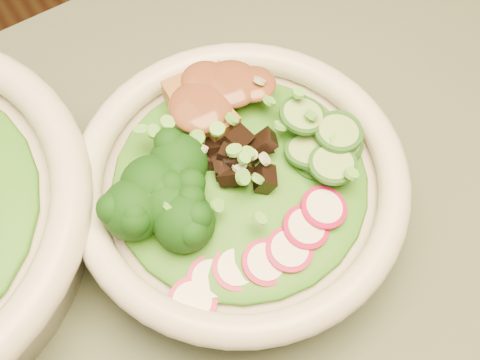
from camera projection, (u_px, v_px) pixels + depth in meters
salad_bowl at (240, 192)px, 0.49m from camera, size 0.24×0.24×0.07m
lettuce_bed at (240, 179)px, 0.47m from camera, size 0.18×0.18×0.02m
broccoli_florets at (163, 197)px, 0.45m from camera, size 0.08×0.08×0.04m
radish_slices at (273, 251)px, 0.44m from camera, size 0.10×0.06×0.02m
cucumber_slices at (318, 150)px, 0.47m from camera, size 0.08×0.08×0.03m
mushroom_heap at (235, 158)px, 0.47m from camera, size 0.08×0.08×0.04m
tofu_cubes at (216, 108)px, 0.49m from camera, size 0.09×0.07×0.03m
peanut_sauce at (216, 99)px, 0.48m from camera, size 0.06×0.05×0.01m
scallion_garnish at (240, 165)px, 0.45m from camera, size 0.17×0.17×0.02m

